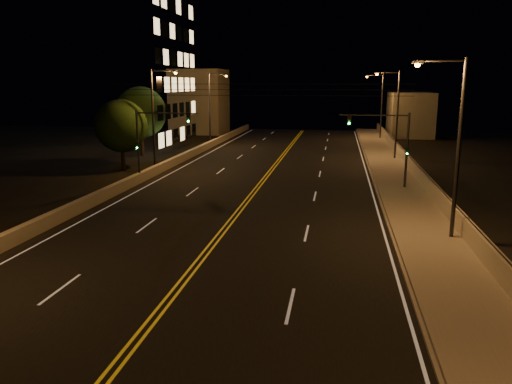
% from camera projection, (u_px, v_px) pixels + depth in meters
% --- Properties ---
extents(road, '(18.00, 120.00, 0.02)m').
position_uv_depth(road, '(227.00, 227.00, 27.90)').
color(road, black).
rests_on(road, ground).
extents(sidewalk, '(3.60, 120.00, 0.30)m').
position_uv_depth(sidewalk, '(428.00, 234.00, 26.14)').
color(sidewalk, gray).
rests_on(sidewalk, ground).
extents(curb, '(0.14, 120.00, 0.15)m').
position_uv_depth(curb, '(391.00, 233.00, 26.46)').
color(curb, gray).
rests_on(curb, ground).
extents(parapet_wall, '(0.30, 120.00, 1.00)m').
position_uv_depth(parapet_wall, '(462.00, 223.00, 25.74)').
color(parapet_wall, '#A69D8A').
rests_on(parapet_wall, sidewalk).
extents(jersey_barrier, '(0.45, 120.00, 0.78)m').
position_uv_depth(jersey_barrier, '(65.00, 213.00, 29.37)').
color(jersey_barrier, '#A69D8A').
rests_on(jersey_barrier, ground).
extents(distant_building_right, '(6.00, 10.00, 6.48)m').
position_uv_depth(distant_building_right, '(410.00, 114.00, 74.99)').
color(distant_building_right, gray).
rests_on(distant_building_right, ground).
extents(distant_building_left, '(8.00, 8.00, 9.95)m').
position_uv_depth(distant_building_left, '(200.00, 102.00, 79.30)').
color(distant_building_left, gray).
rests_on(distant_building_left, ground).
extents(parapet_rail, '(0.06, 120.00, 0.06)m').
position_uv_depth(parapet_rail, '(463.00, 213.00, 25.63)').
color(parapet_rail, black).
rests_on(parapet_rail, parapet_wall).
extents(lane_markings, '(17.32, 116.00, 0.00)m').
position_uv_depth(lane_markings, '(226.00, 227.00, 27.82)').
color(lane_markings, silver).
rests_on(lane_markings, road).
extents(streetlight_1, '(2.55, 0.28, 9.06)m').
position_uv_depth(streetlight_1, '(454.00, 139.00, 24.16)').
color(streetlight_1, '#2D2D33').
rests_on(streetlight_1, ground).
extents(streetlight_2, '(2.55, 0.28, 9.06)m').
position_uv_depth(streetlight_2, '(395.00, 110.00, 50.34)').
color(streetlight_2, '#2D2D33').
rests_on(streetlight_2, ground).
extents(streetlight_3, '(2.55, 0.28, 9.06)m').
position_uv_depth(streetlight_3, '(380.00, 102.00, 69.27)').
color(streetlight_3, '#2D2D33').
rests_on(streetlight_3, ground).
extents(streetlight_5, '(2.55, 0.28, 9.06)m').
position_uv_depth(streetlight_5, '(156.00, 114.00, 43.83)').
color(streetlight_5, '#2D2D33').
rests_on(streetlight_5, ground).
extents(streetlight_6, '(2.55, 0.28, 9.06)m').
position_uv_depth(streetlight_6, '(212.00, 104.00, 62.81)').
color(streetlight_6, '#2D2D33').
rests_on(streetlight_6, ground).
extents(traffic_signal_right, '(5.11, 0.31, 5.77)m').
position_uv_depth(traffic_signal_right, '(393.00, 141.00, 36.56)').
color(traffic_signal_right, '#2D2D33').
rests_on(traffic_signal_right, ground).
extents(traffic_signal_left, '(5.11, 0.31, 5.77)m').
position_uv_depth(traffic_signal_left, '(150.00, 137.00, 39.55)').
color(traffic_signal_left, '#2D2D33').
rests_on(traffic_signal_left, ground).
extents(overhead_wires, '(22.00, 0.03, 0.83)m').
position_uv_depth(overhead_wires, '(255.00, 90.00, 35.47)').
color(overhead_wires, black).
extents(building_tower, '(24.00, 15.00, 25.11)m').
position_uv_depth(building_tower, '(77.00, 47.00, 57.57)').
color(building_tower, gray).
rests_on(building_tower, ground).
extents(tree_0, '(4.76, 4.76, 6.45)m').
position_uv_depth(tree_0, '(121.00, 126.00, 45.24)').
color(tree_0, black).
rests_on(tree_0, ground).
extents(tree_1, '(5.54, 5.54, 7.51)m').
position_uv_depth(tree_1, '(141.00, 112.00, 54.34)').
color(tree_1, black).
rests_on(tree_1, ground).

